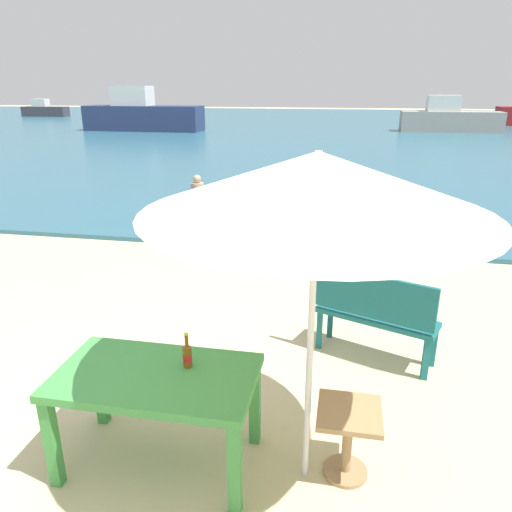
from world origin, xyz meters
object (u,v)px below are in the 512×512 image
object	(u,v)px
side_table_wood	(348,433)
patio_umbrella	(317,183)
boat_sailboat	(449,119)
beer_bottle_amber	(187,355)
bench_teal_center	(375,311)
picnic_table_green	(156,387)
swimmer_person	(197,184)
boat_tanker	(142,115)
boat_cargo_ship	(45,110)

from	to	relation	value
side_table_wood	patio_umbrella	bearing A→B (deg)	-167.11
side_table_wood	boat_sailboat	bearing A→B (deg)	78.73
beer_bottle_amber	patio_umbrella	bearing A→B (deg)	-3.61
side_table_wood	bench_teal_center	bearing A→B (deg)	81.73
beer_bottle_amber	bench_teal_center	distance (m)	2.15
patio_umbrella	picnic_table_green	bearing A→B (deg)	-176.31
bench_teal_center	swimmer_person	xyz separation A→B (m)	(-4.12, 7.35, -0.30)
beer_bottle_amber	boat_tanker	distance (m)	27.51
swimmer_person	side_table_wood	bearing A→B (deg)	-66.54
bench_teal_center	swimmer_person	size ratio (longest dim) A/B	3.04
boat_tanker	side_table_wood	bearing A→B (deg)	-63.96
beer_bottle_amber	patio_umbrella	size ratio (longest dim) A/B	0.12
side_table_wood	boat_sailboat	world-z (taller)	boat_sailboat
beer_bottle_amber	side_table_wood	world-z (taller)	beer_bottle_amber
boat_cargo_ship	boat_sailboat	xyz separation A→B (m)	(31.75, -8.99, 0.21)
beer_bottle_amber	boat_sailboat	world-z (taller)	boat_sailboat
boat_tanker	bench_teal_center	bearing A→B (deg)	-61.99
patio_umbrella	bench_teal_center	distance (m)	2.36
boat_sailboat	swimmer_person	bearing A→B (deg)	-116.70
picnic_table_green	beer_bottle_amber	size ratio (longest dim) A/B	5.28
patio_umbrella	boat_cargo_ship	size ratio (longest dim) A/B	0.58
side_table_wood	swimmer_person	xyz separation A→B (m)	(-3.89, 8.96, -0.11)
bench_teal_center	swimmer_person	distance (m)	8.43
beer_bottle_amber	swimmer_person	xyz separation A→B (m)	(-2.74, 8.97, -0.61)
bench_teal_center	patio_umbrella	bearing A→B (deg)	-107.20
picnic_table_green	side_table_wood	xyz separation A→B (m)	(1.34, 0.13, -0.30)
swimmer_person	boat_cargo_ship	xyz separation A→B (m)	(-22.35, 27.66, 0.36)
beer_bottle_amber	bench_teal_center	xyz separation A→B (m)	(1.38, 1.62, -0.31)
swimmer_person	boat_tanker	world-z (taller)	boat_tanker
picnic_table_green	patio_umbrella	size ratio (longest dim) A/B	0.61
boat_tanker	boat_sailboat	distance (m)	17.96
picnic_table_green	boat_tanker	world-z (taller)	boat_tanker
beer_bottle_amber	swimmer_person	size ratio (longest dim) A/B	0.65
bench_teal_center	boat_cargo_ship	distance (m)	43.89
side_table_wood	boat_sailboat	size ratio (longest dim) A/B	0.10
patio_umbrella	boat_tanker	bearing A→B (deg)	115.46
beer_bottle_amber	picnic_table_green	bearing A→B (deg)	-147.97
boat_cargo_ship	boat_sailboat	bearing A→B (deg)	-15.80
boat_cargo_ship	side_table_wood	bearing A→B (deg)	-54.38
swimmer_person	boat_cargo_ship	size ratio (longest dim) A/B	0.10
patio_umbrella	swimmer_person	xyz separation A→B (m)	(-3.60, 9.02, -1.88)
boat_tanker	boat_sailboat	xyz separation A→B (m)	(17.79, 2.50, -0.18)
boat_tanker	boat_sailboat	world-z (taller)	boat_tanker
swimmer_person	boat_sailboat	distance (m)	20.91
beer_bottle_amber	side_table_wood	bearing A→B (deg)	0.53
picnic_table_green	boat_tanker	distance (m)	27.54
swimmer_person	beer_bottle_amber	bearing A→B (deg)	-73.01
side_table_wood	swimmer_person	size ratio (longest dim) A/B	1.32
side_table_wood	boat_cargo_ship	distance (m)	45.05
swimmer_person	boat_cargo_ship	bearing A→B (deg)	128.94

